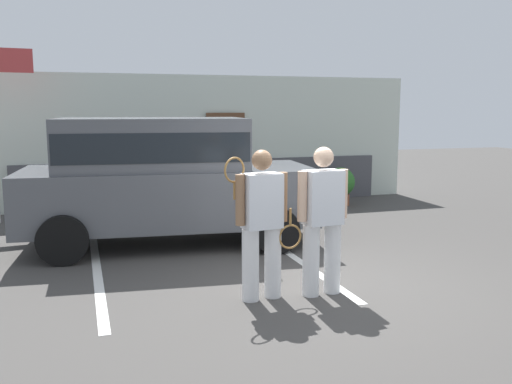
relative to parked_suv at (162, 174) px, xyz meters
name	(u,v)px	position (x,y,z in m)	size (l,w,h in m)	color
ground_plane	(322,288)	(1.54, -2.86, -1.15)	(40.00, 40.00, 0.00)	#423F3D
parking_stripe_0	(97,273)	(-1.10, -1.36, -1.14)	(0.12, 4.40, 0.01)	silver
parking_stripe_1	(292,256)	(1.74, -1.36, -1.14)	(0.12, 4.40, 0.01)	silver
house_frontage	(206,144)	(1.54, 3.67, 0.24)	(10.05, 0.40, 2.95)	silver
parked_suv	(162,174)	(0.00, 0.00, 0.00)	(4.77, 2.53, 2.05)	#4C4F54
tennis_player_man	(261,222)	(0.70, -3.01, -0.23)	(0.78, 0.32, 1.74)	white
tennis_player_woman	(322,219)	(1.43, -3.07, -0.23)	(0.91, 0.31, 1.76)	white
potted_plant_by_porch	(340,184)	(4.40, 2.44, -0.66)	(0.66, 0.66, 0.87)	#9E5638
flag_pole	(2,102)	(-2.61, 2.63, 1.17)	(0.80, 0.11, 3.37)	silver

